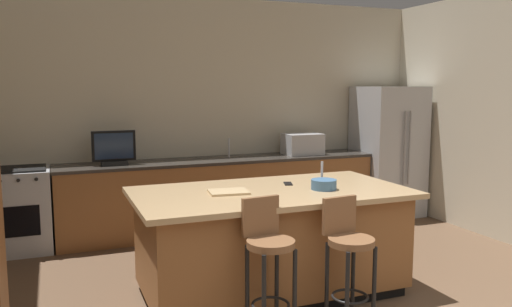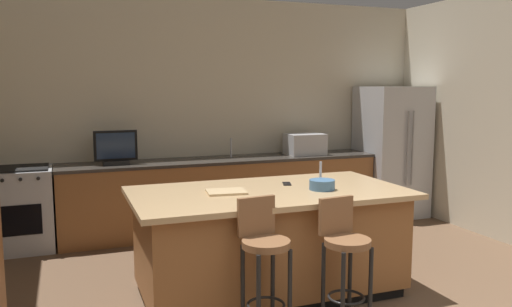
% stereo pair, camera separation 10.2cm
% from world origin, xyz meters
% --- Properties ---
extents(wall_back, '(6.16, 0.12, 2.88)m').
position_xyz_m(wall_back, '(0.00, 4.56, 1.44)').
color(wall_back, beige).
rests_on(wall_back, ground_plane).
extents(counter_back, '(3.94, 0.62, 0.90)m').
position_xyz_m(counter_back, '(-0.02, 4.18, 0.45)').
color(counter_back, brown).
rests_on(counter_back, ground_plane).
extents(kitchen_island, '(2.32, 1.23, 0.91)m').
position_xyz_m(kitchen_island, '(-0.25, 2.14, 0.46)').
color(kitchen_island, black).
rests_on(kitchen_island, ground_plane).
extents(refrigerator, '(0.81, 0.81, 1.78)m').
position_xyz_m(refrigerator, '(2.36, 4.10, 0.89)').
color(refrigerator, '#B7BABF').
rests_on(refrigerator, ground_plane).
extents(range_oven, '(0.77, 0.63, 0.92)m').
position_xyz_m(range_oven, '(-2.38, 4.18, 0.46)').
color(range_oven, '#B7BABF').
rests_on(range_oven, ground_plane).
extents(microwave, '(0.48, 0.36, 0.27)m').
position_xyz_m(microwave, '(1.08, 4.18, 1.03)').
color(microwave, '#B7BABF').
rests_on(microwave, counter_back).
extents(tv_monitor, '(0.48, 0.16, 0.39)m').
position_xyz_m(tv_monitor, '(-1.32, 4.13, 1.08)').
color(tv_monitor, black).
rests_on(tv_monitor, counter_back).
extents(sink_faucet_back, '(0.02, 0.02, 0.24)m').
position_xyz_m(sink_faucet_back, '(0.10, 4.28, 1.02)').
color(sink_faucet_back, '#B2B2B7').
rests_on(sink_faucet_back, counter_back).
extents(sink_faucet_island, '(0.02, 0.02, 0.22)m').
position_xyz_m(sink_faucet_island, '(0.24, 2.14, 1.02)').
color(sink_faucet_island, '#B2B2B7').
rests_on(sink_faucet_island, kitchen_island).
extents(bar_stool_left, '(0.34, 0.35, 1.00)m').
position_xyz_m(bar_stool_left, '(-0.58, 1.41, 0.61)').
color(bar_stool_left, brown).
rests_on(bar_stool_left, ground_plane).
extents(bar_stool_right, '(0.34, 0.35, 0.96)m').
position_xyz_m(bar_stool_right, '(0.03, 1.36, 0.58)').
color(bar_stool_right, brown).
rests_on(bar_stool_right, ground_plane).
extents(fruit_bowl, '(0.22, 0.22, 0.09)m').
position_xyz_m(fruit_bowl, '(0.18, 2.00, 0.95)').
color(fruit_bowl, '#3F668C').
rests_on(fruit_bowl, kitchen_island).
extents(cell_phone, '(0.11, 0.16, 0.01)m').
position_xyz_m(cell_phone, '(0.00, 2.33, 0.91)').
color(cell_phone, black).
rests_on(cell_phone, kitchen_island).
extents(cutting_board, '(0.35, 0.29, 0.02)m').
position_xyz_m(cutting_board, '(-0.62, 2.16, 0.92)').
color(cutting_board, tan).
rests_on(cutting_board, kitchen_island).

